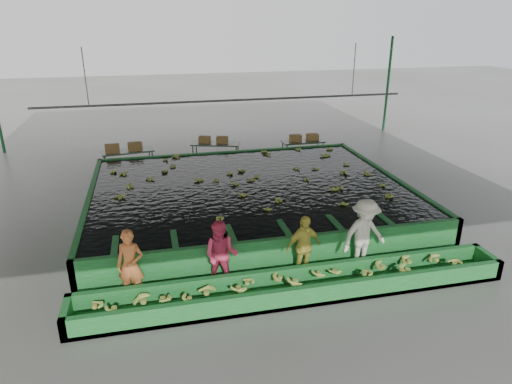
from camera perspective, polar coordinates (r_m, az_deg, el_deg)
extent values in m
plane|color=slate|center=(13.72, 0.48, -4.63)|extent=(80.00, 80.00, 0.00)
cube|color=slate|center=(12.39, 0.55, 16.67)|extent=(20.00, 22.00, 0.04)
cube|color=black|center=(14.73, -0.89, 0.82)|extent=(9.70, 7.70, 0.00)
cylinder|color=#59605B|center=(17.50, -3.44, 11.35)|extent=(0.08, 0.08, 14.00)
cylinder|color=#59605B|center=(17.24, -20.58, 13.30)|extent=(0.04, 0.04, 2.00)
cylinder|color=#59605B|center=(18.86, 12.15, 14.71)|extent=(0.04, 0.04, 2.00)
imported|color=orange|center=(10.56, -15.42, -8.80)|extent=(0.69, 0.55, 1.66)
imported|color=#D63457|center=(10.62, -4.37, -7.84)|extent=(0.99, 0.90, 1.66)
imported|color=gold|center=(11.07, 5.96, -6.82)|extent=(1.01, 0.61, 1.60)
imported|color=beige|center=(11.57, 13.38, -5.24)|extent=(1.32, 0.92, 1.87)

